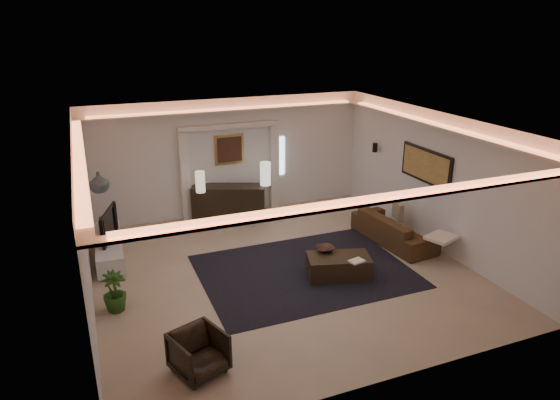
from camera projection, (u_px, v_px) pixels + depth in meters
name	position (u px, v px, depth m)	size (l,w,h in m)	color
floor	(282.00, 270.00, 9.86)	(7.00, 7.00, 0.00)	tan
ceiling	(282.00, 125.00, 8.88)	(7.00, 7.00, 0.00)	white
wall_back	(229.00, 157.00, 12.43)	(7.00, 7.00, 0.00)	silver
wall_front	(386.00, 289.00, 6.31)	(7.00, 7.00, 0.00)	silver
wall_left	(83.00, 228.00, 8.14)	(7.00, 7.00, 0.00)	silver
wall_right	(435.00, 181.00, 10.59)	(7.00, 7.00, 0.00)	silver
cove_soffit	(282.00, 140.00, 8.97)	(7.00, 7.00, 0.04)	silver
daylight_slit	(280.00, 156.00, 12.92)	(0.25, 0.03, 1.00)	white
area_rug	(305.00, 271.00, 9.82)	(4.00, 3.00, 0.01)	black
pilaster_left	(185.00, 177.00, 12.05)	(0.22, 0.20, 2.20)	silver
pilaster_right	(274.00, 167.00, 12.86)	(0.22, 0.20, 2.20)	silver
alcove_header	(229.00, 126.00, 12.07)	(2.52, 0.20, 0.12)	silver
painting_frame	(229.00, 149.00, 12.33)	(0.74, 0.04, 0.74)	tan
painting_canvas	(230.00, 150.00, 12.31)	(0.62, 0.02, 0.62)	#4C2D1E
art_panel_frame	(426.00, 166.00, 10.76)	(0.04, 1.64, 0.74)	black
art_panel_gold	(425.00, 166.00, 10.75)	(0.02, 1.50, 0.62)	tan
wall_sconce	(375.00, 148.00, 12.40)	(0.12, 0.12, 0.22)	black
wall_niche	(83.00, 191.00, 9.32)	(0.10, 0.55, 0.04)	silver
console	(229.00, 203.00, 12.35)	(1.77, 0.55, 0.88)	black
lamp_left	(200.00, 182.00, 11.69)	(0.23, 0.23, 0.50)	beige
lamp_right	(265.00, 175.00, 12.19)	(0.26, 0.26, 0.58)	white
media_ledge	(109.00, 248.00, 10.32)	(0.51, 2.05, 0.39)	silver
tv	(103.00, 223.00, 10.15)	(0.14, 1.10, 0.63)	black
figurine	(103.00, 225.00, 10.40)	(0.14, 0.14, 0.39)	black
ginger_jar	(99.00, 182.00, 9.13)	(0.37, 0.37, 0.38)	#354354
plant	(114.00, 292.00, 8.39)	(0.39, 0.39, 0.70)	#264C17
sofa	(394.00, 229.00, 11.04)	(0.82, 2.10, 0.61)	black
throw_blanket	(441.00, 237.00, 10.01)	(0.58, 0.47, 0.06)	#FFE5BF
throw_pillow	(398.00, 211.00, 11.40)	(0.12, 0.39, 0.39)	gray
coffee_table	(339.00, 267.00, 9.56)	(1.18, 0.64, 0.44)	black
bowl	(325.00, 249.00, 9.71)	(0.35, 0.35, 0.08)	#3D241C
magazine	(357.00, 262.00, 9.27)	(0.27, 0.20, 0.03)	#F4DFC5
armchair	(199.00, 353.00, 6.90)	(0.67, 0.69, 0.62)	black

